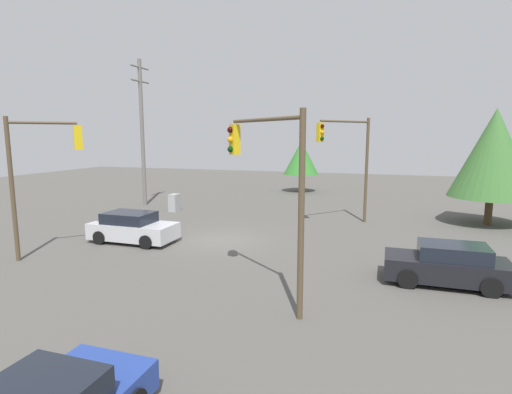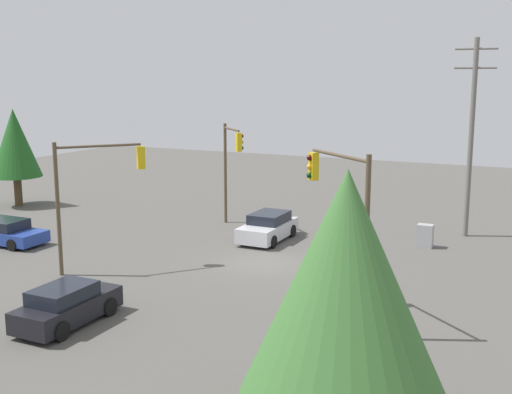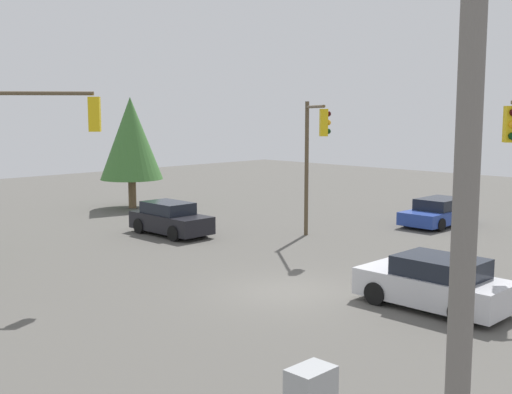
% 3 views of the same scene
% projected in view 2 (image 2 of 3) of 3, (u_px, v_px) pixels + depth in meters
% --- Properties ---
extents(ground_plane, '(80.00, 80.00, 0.00)m').
position_uv_depth(ground_plane, '(265.00, 263.00, 30.87)').
color(ground_plane, '#54514C').
extents(sedan_blue, '(4.35, 2.05, 1.33)m').
position_uv_depth(sedan_blue, '(5.00, 232.00, 34.30)').
color(sedan_blue, '#233D93').
rests_on(sedan_blue, ground_plane).
extents(sedan_silver, '(2.03, 4.27, 1.51)m').
position_uv_depth(sedan_silver, '(268.00, 227.00, 35.05)').
color(sedan_silver, silver).
rests_on(sedan_silver, ground_plane).
extents(sedan_dark, '(1.88, 4.16, 1.49)m').
position_uv_depth(sedan_dark, '(67.00, 305.00, 23.11)').
color(sedan_dark, black).
rests_on(sedan_dark, ground_plane).
extents(traffic_signal_main, '(2.21, 2.17, 6.08)m').
position_uv_depth(traffic_signal_main, '(231.00, 158.00, 37.69)').
color(traffic_signal_main, brown).
rests_on(traffic_signal_main, ground_plane).
extents(traffic_signal_cross, '(2.75, 3.24, 6.02)m').
position_uv_depth(traffic_signal_cross, '(93.00, 182.00, 28.90)').
color(traffic_signal_cross, brown).
rests_on(traffic_signal_cross, ground_plane).
extents(traffic_signal_aux, '(3.13, 2.73, 6.36)m').
position_uv_depth(traffic_signal_aux, '(343.00, 206.00, 22.52)').
color(traffic_signal_aux, brown).
rests_on(traffic_signal_aux, ground_plane).
extents(utility_pole_tall, '(2.20, 0.28, 10.90)m').
position_uv_depth(utility_pole_tall, '(471.00, 134.00, 35.05)').
color(utility_pole_tall, slate).
rests_on(utility_pole_tall, ground_plane).
extents(electrical_cabinet, '(0.81, 0.57, 1.22)m').
position_uv_depth(electrical_cabinet, '(425.00, 236.00, 33.61)').
color(electrical_cabinet, '#9EA0A3').
rests_on(electrical_cabinet, ground_plane).
extents(tree_left, '(3.43, 3.43, 6.69)m').
position_uv_depth(tree_left, '(15.00, 143.00, 43.75)').
color(tree_left, '#4C3823').
rests_on(tree_left, ground_plane).
extents(tree_right, '(4.76, 4.76, 6.90)m').
position_uv_depth(tree_right, '(345.00, 285.00, 14.24)').
color(tree_right, '#4C3823').
rests_on(tree_right, ground_plane).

